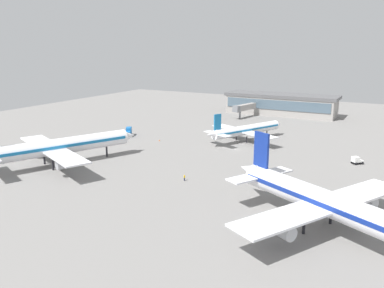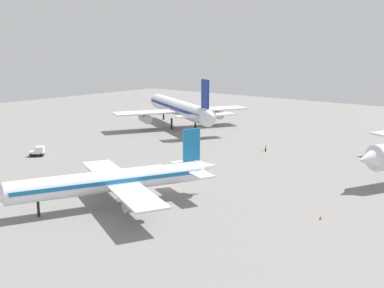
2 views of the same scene
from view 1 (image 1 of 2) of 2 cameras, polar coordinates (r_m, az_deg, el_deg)
ground at (r=138.27m, az=6.10°, el=-0.73°), size 288.00×288.00×0.00m
terminal_building at (r=211.79m, az=12.64°, el=5.63°), size 57.23×16.48×10.69m
airplane_at_gate at (r=124.16m, az=-18.81°, el=-0.37°), size 40.55×48.95×15.77m
airplane_taxiing at (r=149.86m, az=7.74°, el=2.03°), size 29.77×35.90×11.62m
airplane_distant at (r=79.28m, az=19.53°, el=-8.30°), size 49.01×40.90×16.27m
catering_truck at (r=159.27m, az=-9.10°, el=1.76°), size 4.45×5.80×3.30m
baggage_tug at (r=129.89m, az=22.58°, el=-2.18°), size 3.71×3.70×2.30m
ground_crew_worker at (r=105.41m, az=-1.09°, el=-4.87°), size 0.41×0.58×1.67m
jet_bridge at (r=198.65m, az=7.50°, el=5.22°), size 6.55×16.94×6.74m
safety_cone_near_gate at (r=149.61m, az=-4.71°, el=0.55°), size 0.44×0.44×0.60m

